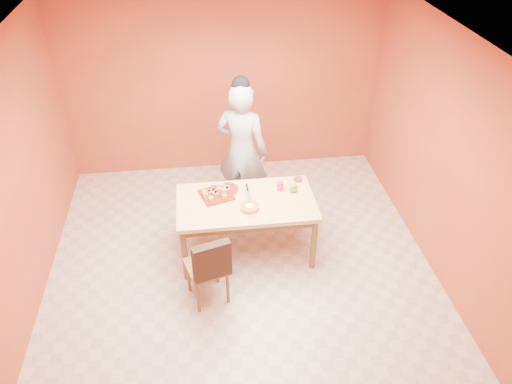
{
  "coord_description": "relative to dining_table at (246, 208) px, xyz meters",
  "views": [
    {
      "loc": [
        -0.38,
        -4.19,
        4.16
      ],
      "look_at": [
        0.2,
        0.3,
        0.98
      ],
      "focal_mm": 35.0,
      "sensor_mm": 36.0,
      "label": 1
    }
  ],
  "objects": [
    {
      "name": "magenta_glass",
      "position": [
        0.43,
        0.18,
        0.15
      ],
      "size": [
        0.1,
        0.1,
        0.11
      ],
      "primitive_type": "cylinder",
      "rotation": [
        0.0,
        0.0,
        0.37
      ],
      "color": "#C01C6F",
      "rests_on": "dining_table"
    },
    {
      "name": "person",
      "position": [
        0.05,
        0.86,
        0.26
      ],
      "size": [
        0.8,
        0.68,
        1.86
      ],
      "primitive_type": "imported",
      "rotation": [
        0.0,
        0.0,
        2.72
      ],
      "color": "#99999B",
      "rests_on": "floor"
    },
    {
      "name": "dining_chair",
      "position": [
        -0.5,
        -0.72,
        -0.19
      ],
      "size": [
        0.53,
        0.59,
        0.91
      ],
      "rotation": [
        0.0,
        0.0,
        0.29
      ],
      "color": "brown",
      "rests_on": "floor"
    },
    {
      "name": "sponge_cake",
      "position": [
        0.02,
        -0.18,
        0.13
      ],
      "size": [
        0.24,
        0.24,
        0.05
      ],
      "primitive_type": "cylinder",
      "rotation": [
        0.0,
        0.0,
        0.09
      ],
      "color": "orange",
      "rests_on": "white_cake_plate"
    },
    {
      "name": "white_cake_plate",
      "position": [
        0.02,
        -0.18,
        0.1
      ],
      "size": [
        0.34,
        0.34,
        0.01
      ],
      "primitive_type": "cylinder",
      "rotation": [
        0.0,
        0.0,
        0.37
      ],
      "color": "white",
      "rests_on": "dining_table"
    },
    {
      "name": "dining_table",
      "position": [
        0.0,
        0.0,
        0.0
      ],
      "size": [
        1.6,
        0.9,
        0.76
      ],
      "color": "#EBD47B",
      "rests_on": "floor"
    },
    {
      "name": "wall_back",
      "position": [
        -0.1,
        2.05,
        0.68
      ],
      "size": [
        4.5,
        0.0,
        4.5
      ],
      "primitive_type": "plane",
      "rotation": [
        1.57,
        0.0,
        0.0
      ],
      "color": "#B15228",
      "rests_on": "floor"
    },
    {
      "name": "checker_tin",
      "position": [
        0.68,
        0.35,
        0.11
      ],
      "size": [
        0.12,
        0.12,
        0.03
      ],
      "primitive_type": "cylinder",
      "rotation": [
        0.0,
        0.0,
        0.24
      ],
      "color": "#3D1F10",
      "rests_on": "dining_table"
    },
    {
      "name": "floor",
      "position": [
        -0.1,
        -0.45,
        -0.67
      ],
      "size": [
        5.0,
        5.0,
        0.0
      ],
      "primitive_type": "plane",
      "color": "beige",
      "rests_on": "ground"
    },
    {
      "name": "ceiling",
      "position": [
        -0.1,
        -0.45,
        2.03
      ],
      "size": [
        5.0,
        5.0,
        0.0
      ],
      "primitive_type": "plane",
      "rotation": [
        3.14,
        0.0,
        0.0
      ],
      "color": "white",
      "rests_on": "wall_back"
    },
    {
      "name": "red_dinner_plate",
      "position": [
        -0.2,
        0.26,
        0.1
      ],
      "size": [
        0.36,
        0.36,
        0.02
      ],
      "primitive_type": "cylinder",
      "rotation": [
        0.0,
        0.0,
        -0.41
      ],
      "color": "maroon",
      "rests_on": "dining_table"
    },
    {
      "name": "wall_right",
      "position": [
        2.15,
        -0.45,
        0.68
      ],
      "size": [
        0.0,
        5.0,
        5.0
      ],
      "primitive_type": "plane",
      "rotation": [
        1.57,
        0.0,
        -1.57
      ],
      "color": "#B15228",
      "rests_on": "floor"
    },
    {
      "name": "pastry_platter",
      "position": [
        -0.33,
        0.16,
        0.1
      ],
      "size": [
        0.44,
        0.44,
        0.02
      ],
      "primitive_type": "cube",
      "rotation": [
        0.0,
        0.0,
        0.3
      ],
      "color": "maroon",
      "rests_on": "dining_table"
    },
    {
      "name": "wall_left",
      "position": [
        -2.35,
        -0.45,
        0.68
      ],
      "size": [
        0.0,
        5.0,
        5.0
      ],
      "primitive_type": "plane",
      "rotation": [
        1.57,
        0.0,
        1.57
      ],
      "color": "#B15228",
      "rests_on": "floor"
    },
    {
      "name": "egg_ornament",
      "position": [
        0.58,
        0.11,
        0.16
      ],
      "size": [
        0.1,
        0.08,
        0.13
      ],
      "primitive_type": "ellipsoid",
      "rotation": [
        0.0,
        0.0,
        -0.05
      ],
      "color": "olive",
      "rests_on": "dining_table"
    },
    {
      "name": "pastry_pile",
      "position": [
        -0.33,
        0.16,
        0.17
      ],
      "size": [
        0.32,
        0.32,
        0.1
      ],
      "primitive_type": null,
      "color": "tan",
      "rests_on": "pastry_platter"
    },
    {
      "name": "cake_server",
      "position": [
        0.03,
        0.0,
        0.16
      ],
      "size": [
        0.05,
        0.24,
        0.01
      ],
      "primitive_type": "cube",
      "rotation": [
        0.0,
        0.0,
        -0.0
      ],
      "color": "silver",
      "rests_on": "sponge_cake"
    }
  ]
}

